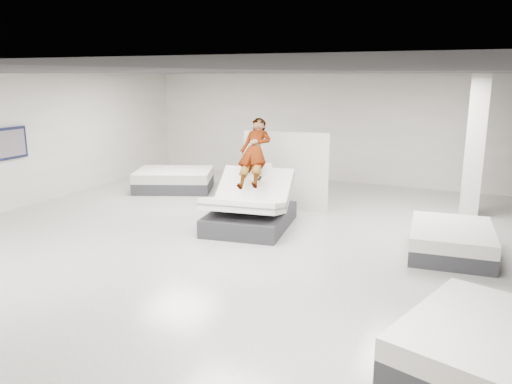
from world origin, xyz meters
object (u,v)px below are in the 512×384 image
Objects in this scene: divider_panel at (285,171)px; wall_poster at (9,143)px; hero_bed at (250,209)px; flat_bed_right_near at (485,349)px; flat_bed_right_far at (451,241)px; flat_bed_left_far at (174,180)px; column at (475,147)px; person at (254,164)px; remote at (260,178)px.

wall_poster reaches higher than divider_panel.
hero_bed is 5.92m from flat_bed_right_near.
flat_bed_right_far is at bearing -31.50° from divider_panel.
wall_poster is at bearing -169.57° from hero_bed.
column is at bearing 4.71° from flat_bed_left_far.
flat_bed_right_far is at bearing -12.16° from person.
divider_panel is at bearing -9.51° from flat_bed_left_far.
remote is 3.86m from flat_bed_right_far.
column is at bearing 93.62° from flat_bed_right_near.
wall_poster reaches higher than flat_bed_left_far.
wall_poster is at bearing 165.57° from flat_bed_right_near.
hero_bed is at bearing 172.16° from remote.
flat_bed_left_far is (-7.47, 2.24, 0.03)m from flat_bed_right_far.
flat_bed_left_far is 0.78× the size of column.
divider_panel is 0.82× the size of flat_bed_left_far.
remote is at bearing 10.08° from wall_poster.
wall_poster is (-9.93, -4.00, 0.00)m from column.
column reaches higher than wall_poster.
flat_bed_right_near is 0.75× the size of column.
flat_bed_right_far is 2.09× the size of wall_poster.
flat_bed_right_near is (4.38, -3.73, -0.80)m from remote.
flat_bed_right_far is 3.18m from column.
remote is at bearing -95.10° from divider_panel.
remote is 4.96m from column.
person is 6.24m from flat_bed_right_near.
flat_bed_right_far is 3.84m from flat_bed_right_near.
divider_panel is at bearing 86.01° from hero_bed.
flat_bed_right_far is (4.04, -0.25, -1.05)m from person.
remote is 5.81m from flat_bed_right_near.
hero_bed is 4.18m from flat_bed_left_far.
column is 3.37× the size of wall_poster.
flat_bed_left_far is (-3.43, 1.99, -1.02)m from person.
divider_panel reaches higher than hero_bed.
hero_bed is at bearing 141.02° from flat_bed_right_near.
remote is 6.09m from wall_poster.
hero_bed is 0.72m from remote.
person is at bearing 98.63° from hero_bed.
remote is at bearing 0.80° from hero_bed.
wall_poster is (-5.71, -1.38, 0.29)m from person.
hero_bed is 1.30× the size of person.
wall_poster reaches higher than remote.
hero_bed is 0.92× the size of flat_bed_left_far.
wall_poster is (-5.87, -2.77, 0.67)m from divider_panel.
flat_bed_right_far is at bearing -16.71° from flat_bed_left_far.
remote is 0.06× the size of flat_bed_right_near.
remote is 0.04× the size of column.
person reaches higher than flat_bed_right_near.
column is at bearing 27.95° from remote.
remote is 1.71m from divider_panel.
column is (3.96, 2.94, 0.52)m from remote.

